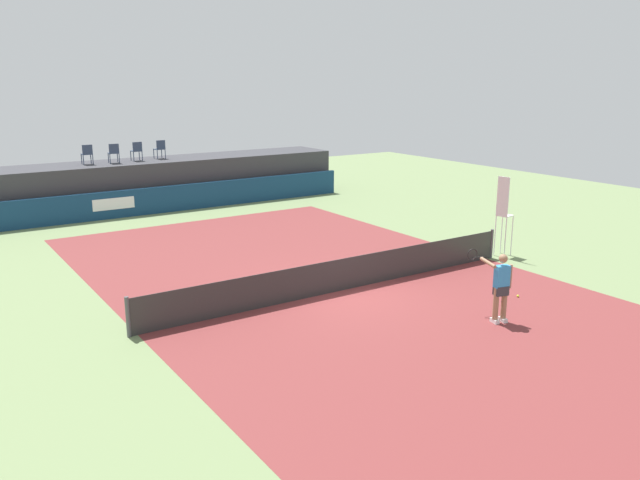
{
  "coord_description": "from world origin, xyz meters",
  "views": [
    {
      "loc": [
        -10.24,
        -14.26,
        5.95
      ],
      "look_at": [
        0.55,
        2.0,
        1.0
      ],
      "focal_mm": 35.94,
      "sensor_mm": 36.0,
      "label": 1
    }
  ],
  "objects_px": {
    "spectator_chair_far_left": "(87,153)",
    "net_post_near": "(128,317)",
    "spectator_chair_center": "(137,150)",
    "spectator_chair_right": "(160,148)",
    "spectator_chair_left": "(114,152)",
    "tennis_player": "(500,285)",
    "net_post_far": "(491,244)",
    "tennis_ball": "(518,296)",
    "umpire_chair": "(503,211)"
  },
  "relations": [
    {
      "from": "spectator_chair_far_left",
      "to": "net_post_near",
      "type": "bearing_deg",
      "value": -101.44
    },
    {
      "from": "umpire_chair",
      "to": "spectator_chair_right",
      "type": "bearing_deg",
      "value": 112.28
    },
    {
      "from": "spectator_chair_far_left",
      "to": "tennis_player",
      "type": "bearing_deg",
      "value": -75.68
    },
    {
      "from": "spectator_chair_center",
      "to": "umpire_chair",
      "type": "relative_size",
      "value": 0.32
    },
    {
      "from": "umpire_chair",
      "to": "tennis_player",
      "type": "xyz_separation_m",
      "value": [
        -4.83,
        -4.14,
        -0.63
      ]
    },
    {
      "from": "spectator_chair_far_left",
      "to": "umpire_chair",
      "type": "distance_m",
      "value": 18.15
    },
    {
      "from": "tennis_ball",
      "to": "spectator_chair_left",
      "type": "bearing_deg",
      "value": 107.52
    },
    {
      "from": "spectator_chair_left",
      "to": "tennis_player",
      "type": "height_order",
      "value": "spectator_chair_left"
    },
    {
      "from": "spectator_chair_far_left",
      "to": "tennis_player",
      "type": "xyz_separation_m",
      "value": [
        4.95,
        -19.39,
        -1.73
      ]
    },
    {
      "from": "net_post_far",
      "to": "tennis_player",
      "type": "bearing_deg",
      "value": -136.4
    },
    {
      "from": "umpire_chair",
      "to": "net_post_near",
      "type": "relative_size",
      "value": 2.76
    },
    {
      "from": "spectator_chair_center",
      "to": "tennis_ball",
      "type": "height_order",
      "value": "spectator_chair_center"
    },
    {
      "from": "net_post_far",
      "to": "tennis_ball",
      "type": "bearing_deg",
      "value": -127.52
    },
    {
      "from": "spectator_chair_left",
      "to": "spectator_chair_center",
      "type": "xyz_separation_m",
      "value": [
        1.14,
        0.26,
        0.0
      ]
    },
    {
      "from": "spectator_chair_left",
      "to": "tennis_player",
      "type": "xyz_separation_m",
      "value": [
        3.84,
        -19.16,
        -1.73
      ]
    },
    {
      "from": "spectator_chair_right",
      "to": "net_post_far",
      "type": "relative_size",
      "value": 0.89
    },
    {
      "from": "spectator_chair_center",
      "to": "spectator_chair_right",
      "type": "relative_size",
      "value": 1.0
    },
    {
      "from": "spectator_chair_left",
      "to": "net_post_near",
      "type": "distance_m",
      "value": 15.73
    },
    {
      "from": "spectator_chair_right",
      "to": "net_post_near",
      "type": "xyz_separation_m",
      "value": [
        -6.52,
        -15.47,
        -2.19
      ]
    },
    {
      "from": "spectator_chair_right",
      "to": "umpire_chair",
      "type": "bearing_deg",
      "value": -67.72
    },
    {
      "from": "tennis_player",
      "to": "spectator_chair_left",
      "type": "bearing_deg",
      "value": 101.33
    },
    {
      "from": "spectator_chair_right",
      "to": "tennis_ball",
      "type": "height_order",
      "value": "spectator_chair_right"
    },
    {
      "from": "net_post_far",
      "to": "spectator_chair_center",
      "type": "bearing_deg",
      "value": 114.85
    },
    {
      "from": "net_post_far",
      "to": "net_post_near",
      "type": "bearing_deg",
      "value": 180.0
    },
    {
      "from": "spectator_chair_center",
      "to": "tennis_ball",
      "type": "xyz_separation_m",
      "value": [
        4.61,
        -18.47,
        -2.66
      ]
    },
    {
      "from": "spectator_chair_left",
      "to": "net_post_near",
      "type": "height_order",
      "value": "spectator_chair_left"
    },
    {
      "from": "spectator_chair_center",
      "to": "umpire_chair",
      "type": "bearing_deg",
      "value": -63.76
    },
    {
      "from": "spectator_chair_far_left",
      "to": "net_post_far",
      "type": "bearing_deg",
      "value": -58.54
    },
    {
      "from": "net_post_near",
      "to": "tennis_player",
      "type": "height_order",
      "value": "tennis_player"
    },
    {
      "from": "spectator_chair_far_left",
      "to": "spectator_chair_right",
      "type": "distance_m",
      "value": 3.45
    },
    {
      "from": "spectator_chair_far_left",
      "to": "net_post_far",
      "type": "xyz_separation_m",
      "value": [
        9.32,
        -15.23,
        -2.19
      ]
    },
    {
      "from": "spectator_chair_far_left",
      "to": "tennis_ball",
      "type": "height_order",
      "value": "spectator_chair_far_left"
    },
    {
      "from": "spectator_chair_far_left",
      "to": "tennis_ball",
      "type": "distance_m",
      "value": 19.84
    },
    {
      "from": "spectator_chair_left",
      "to": "spectator_chair_center",
      "type": "height_order",
      "value": "same"
    },
    {
      "from": "spectator_chair_right",
      "to": "tennis_player",
      "type": "relative_size",
      "value": 0.5
    },
    {
      "from": "spectator_chair_left",
      "to": "net_post_far",
      "type": "bearing_deg",
      "value": -61.32
    },
    {
      "from": "spectator_chair_left",
      "to": "umpire_chair",
      "type": "distance_m",
      "value": 17.38
    },
    {
      "from": "spectator_chair_center",
      "to": "spectator_chair_right",
      "type": "xyz_separation_m",
      "value": [
        1.19,
        0.21,
        0.0
      ]
    },
    {
      "from": "spectator_chair_center",
      "to": "net_post_far",
      "type": "xyz_separation_m",
      "value": [
        7.07,
        -15.27,
        -2.19
      ]
    },
    {
      "from": "net_post_far",
      "to": "tennis_player",
      "type": "xyz_separation_m",
      "value": [
        -4.37,
        -4.16,
        0.46
      ]
    },
    {
      "from": "spectator_chair_center",
      "to": "spectator_chair_far_left",
      "type": "bearing_deg",
      "value": -179.06
    },
    {
      "from": "spectator_chair_far_left",
      "to": "spectator_chair_center",
      "type": "relative_size",
      "value": 1.0
    },
    {
      "from": "spectator_chair_right",
      "to": "net_post_near",
      "type": "distance_m",
      "value": 16.93
    },
    {
      "from": "umpire_chair",
      "to": "net_post_far",
      "type": "relative_size",
      "value": 2.76
    },
    {
      "from": "net_post_near",
      "to": "net_post_far",
      "type": "height_order",
      "value": "same"
    },
    {
      "from": "spectator_chair_center",
      "to": "spectator_chair_right",
      "type": "height_order",
      "value": "same"
    },
    {
      "from": "umpire_chair",
      "to": "net_post_far",
      "type": "xyz_separation_m",
      "value": [
        -0.46,
        0.02,
        -1.09
      ]
    },
    {
      "from": "spectator_chair_right",
      "to": "tennis_player",
      "type": "distance_m",
      "value": 19.77
    },
    {
      "from": "net_post_near",
      "to": "tennis_player",
      "type": "bearing_deg",
      "value": -27.38
    },
    {
      "from": "spectator_chair_far_left",
      "to": "umpire_chair",
      "type": "height_order",
      "value": "spectator_chair_far_left"
    }
  ]
}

